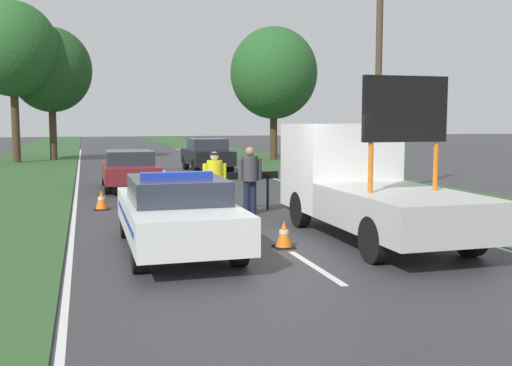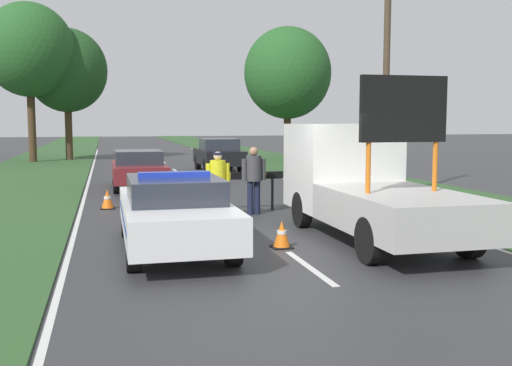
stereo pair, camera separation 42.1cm
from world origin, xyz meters
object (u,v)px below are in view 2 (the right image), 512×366
object	(u,v)px
traffic_cone_near_truck	(282,234)
roadside_tree_mid_left	(67,71)
queued_car_wagon_maroon	(138,168)
queued_car_sedan_black	(219,154)
road_barrier	(230,179)
work_truck	(362,182)
pedestrian_civilian	(254,175)
traffic_cone_centre_front	(107,199)
police_officer	(218,179)
roadside_tree_near_left	(288,73)
traffic_cone_near_police	(300,200)
roadside_tree_near_right	(29,50)
utility_pole	(387,59)
police_car	(174,211)

from	to	relation	value
traffic_cone_near_truck	roadside_tree_mid_left	distance (m)	28.05
queued_car_wagon_maroon	queued_car_sedan_black	xyz separation A→B (m)	(4.04, 6.35, 0.09)
road_barrier	roadside_tree_mid_left	size ratio (longest dim) A/B	0.37
work_truck	queued_car_sedan_black	xyz separation A→B (m)	(-0.03, 16.21, -0.32)
pedestrian_civilian	traffic_cone_centre_front	xyz separation A→B (m)	(-3.61, 1.88, -0.75)
queued_car_sedan_black	police_officer	bearing A→B (deg)	79.40
road_barrier	roadside_tree_near_left	world-z (taller)	roadside_tree_near_left
police_officer	queued_car_wagon_maroon	size ratio (longest dim) A/B	0.36
police_officer	traffic_cone_near_police	xyz separation A→B (m)	(2.41, 0.92, -0.72)
road_barrier	pedestrian_civilian	xyz separation A→B (m)	(0.48, -0.66, 0.15)
work_truck	pedestrian_civilian	distance (m)	3.53
queued_car_sedan_black	roadside_tree_near_right	size ratio (longest dim) A/B	0.47
utility_pole	queued_car_sedan_black	bearing A→B (deg)	105.74
road_barrier	traffic_cone_near_truck	bearing A→B (deg)	-84.12
roadside_tree_near_left	roadside_tree_mid_left	world-z (taller)	roadside_tree_near_left
road_barrier	police_officer	distance (m)	1.17
traffic_cone_near_police	queued_car_wagon_maroon	world-z (taller)	queued_car_wagon_maroon
police_car	work_truck	xyz separation A→B (m)	(3.97, 0.51, 0.39)
police_officer	queued_car_sedan_black	distance (m)	13.65
traffic_cone_centre_front	roadside_tree_mid_left	size ratio (longest dim) A/B	0.07
police_car	queued_car_wagon_maroon	world-z (taller)	police_car
roadside_tree_near_right	queued_car_wagon_maroon	bearing A→B (deg)	-70.87
traffic_cone_near_truck	traffic_cone_near_police	bearing A→B (deg)	67.80
work_truck	police_officer	distance (m)	3.78
utility_pole	roadside_tree_near_right	bearing A→B (deg)	122.26
work_truck	utility_pole	distance (m)	6.81
police_officer	roadside_tree_mid_left	xyz separation A→B (m)	(-4.78, 23.42, 4.36)
police_officer	roadside_tree_near_left	size ratio (longest dim) A/B	0.21
road_barrier	pedestrian_civilian	distance (m)	0.83
police_car	police_officer	world-z (taller)	police_officer
pedestrian_civilian	traffic_cone_centre_front	distance (m)	4.14
traffic_cone_centre_front	traffic_cone_near_truck	world-z (taller)	traffic_cone_centre_front
pedestrian_civilian	utility_pole	bearing A→B (deg)	37.73
traffic_cone_centre_front	roadside_tree_mid_left	xyz separation A→B (m)	(-2.16, 21.15, 5.06)
traffic_cone_near_police	utility_pole	xyz separation A→B (m)	(3.20, 1.53, 3.96)
work_truck	queued_car_wagon_maroon	distance (m)	10.67
police_car	pedestrian_civilian	xyz separation A→B (m)	(2.42, 3.69, 0.29)
queued_car_wagon_maroon	traffic_cone_near_truck	bearing A→B (deg)	100.96
traffic_cone_near_truck	utility_pole	size ratio (longest dim) A/B	0.06
police_officer	traffic_cone_near_truck	xyz separation A→B (m)	(0.54, -3.65, -0.71)
work_truck	pedestrian_civilian	world-z (taller)	work_truck
road_barrier	traffic_cone_near_truck	xyz separation A→B (m)	(0.02, -4.69, -0.60)
work_truck	pedestrian_civilian	xyz separation A→B (m)	(-1.54, 3.18, -0.11)
traffic_cone_near_police	roadside_tree_near_left	size ratio (longest dim) A/B	0.06
traffic_cone_near_truck	roadside_tree_near_right	xyz separation A→B (m)	(-7.22, 25.56, 6.04)
roadside_tree_mid_left	utility_pole	size ratio (longest dim) A/B	0.96
road_barrier	work_truck	bearing A→B (deg)	-56.65
traffic_cone_centre_front	utility_pole	bearing A→B (deg)	1.23
roadside_tree_near_right	utility_pole	world-z (taller)	roadside_tree_near_right
police_car	roadside_tree_near_right	bearing A→B (deg)	105.95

